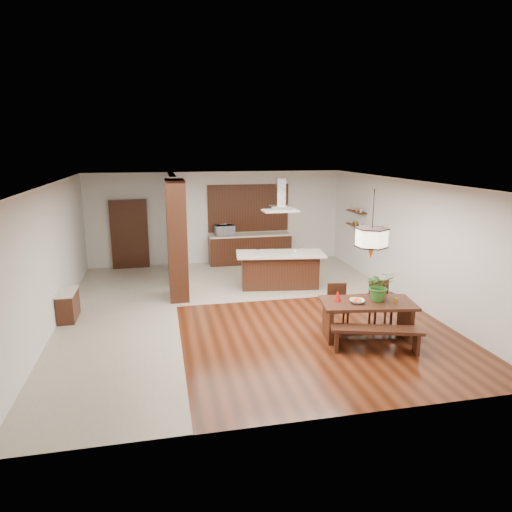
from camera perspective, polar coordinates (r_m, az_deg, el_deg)
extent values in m
plane|color=#3A170A|center=(10.57, -1.60, -6.68)|extent=(9.00, 9.00, 0.00)
cube|color=white|center=(9.95, -1.71, 9.19)|extent=(8.00, 9.00, 0.04)
cube|color=silver|center=(14.54, -4.89, 4.74)|extent=(8.00, 0.04, 2.90)
cube|color=silver|center=(5.97, 6.31, -8.11)|extent=(8.00, 0.04, 2.90)
cube|color=silver|center=(10.24, -24.23, -0.08)|extent=(0.04, 9.00, 2.90)
cube|color=silver|center=(11.56, 18.25, 1.86)|extent=(0.04, 9.00, 2.90)
cube|color=#B4AB96|center=(10.46, -16.71, -7.47)|extent=(2.50, 9.00, 0.01)
cube|color=#B4AB96|center=(13.15, 1.77, -2.60)|extent=(5.50, 4.00, 0.01)
cube|color=#412510|center=(9.95, -1.71, 9.11)|extent=(8.00, 9.00, 0.02)
cube|color=black|center=(11.19, -9.86, 1.97)|extent=(0.45, 1.00, 2.90)
cube|color=silver|center=(13.25, -10.25, 3.73)|extent=(0.18, 2.40, 2.90)
cube|color=black|center=(10.69, -22.43, -5.71)|extent=(0.37, 0.88, 0.63)
cube|color=black|center=(14.43, -15.52, 2.62)|extent=(1.10, 0.20, 2.10)
cube|color=black|center=(14.59, -0.77, 0.83)|extent=(2.60, 0.60, 0.90)
cube|color=beige|center=(14.49, -0.77, 2.66)|extent=(2.60, 0.62, 0.05)
cube|color=#A96532|center=(14.62, -0.99, 6.02)|extent=(2.60, 0.08, 1.50)
cube|color=black|center=(13.78, 12.37, 3.79)|extent=(0.26, 0.90, 0.04)
cube|color=black|center=(13.72, 12.45, 5.43)|extent=(0.26, 0.90, 0.04)
cube|color=black|center=(9.10, 13.79, -5.74)|extent=(1.89, 1.16, 0.06)
cube|color=black|center=(9.04, 8.95, -8.12)|extent=(0.19, 0.71, 0.68)
cube|color=black|center=(9.46, 18.17, -7.66)|extent=(0.19, 0.71, 0.68)
imported|color=#306C24|center=(9.13, 15.15, -3.60)|extent=(0.55, 0.48, 0.60)
imported|color=#BAB3A3|center=(8.96, 12.52, -5.55)|extent=(0.36, 0.36, 0.07)
cone|color=#B6120D|center=(8.97, 10.17, -4.90)|extent=(0.18, 0.18, 0.22)
cylinder|color=gold|center=(9.16, 17.04, -5.30)|extent=(0.09, 0.09, 0.10)
cube|color=black|center=(12.09, 2.97, -1.87)|extent=(2.07, 1.02, 0.89)
cube|color=beige|center=(11.93, 3.06, 0.26)|extent=(2.40, 1.31, 0.05)
imported|color=white|center=(11.94, 4.86, 0.60)|extent=(0.13, 0.13, 0.10)
imported|color=silver|center=(14.29, -3.96, 3.23)|extent=(0.65, 0.50, 0.32)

